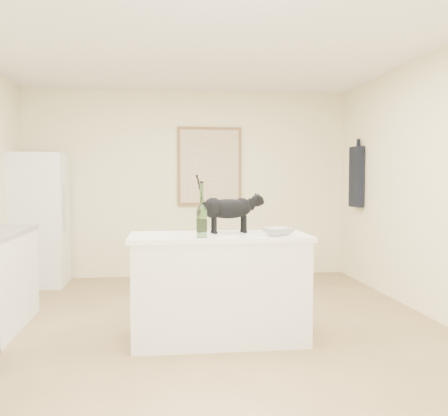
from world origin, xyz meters
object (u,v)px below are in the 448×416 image
black_cat (228,211)px  glass_bowl (278,232)px  fridge (39,219)px  wine_bottle (202,213)px

black_cat → glass_bowl: bearing=-46.0°
fridge → black_cat: (2.14, -2.44, 0.24)m
fridge → glass_bowl: size_ratio=6.28×
fridge → wine_bottle: (1.89, -2.75, 0.25)m
black_cat → wine_bottle: wine_bottle is taller
fridge → black_cat: 3.26m
wine_bottle → glass_bowl: size_ratio=1.46×
wine_bottle → glass_bowl: bearing=2.6°
fridge → glass_bowl: 3.71m
black_cat → glass_bowl: 0.49m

